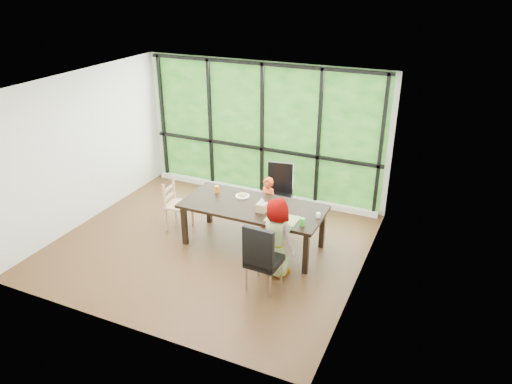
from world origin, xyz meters
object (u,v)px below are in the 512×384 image
dining_table (253,226)px  white_mug (318,215)px  plate_far (242,196)px  tissue_box (262,207)px  chair_window_leather (278,194)px  chair_end_beech (179,205)px  child_toddler (268,204)px  orange_cup (217,189)px  green_cup (302,222)px  child_older (279,238)px  plate_near (282,218)px  chair_interior_leather (264,256)px

dining_table → white_mug: white_mug is taller
plate_far → tissue_box: 0.64m
chair_window_leather → chair_end_beech: bearing=-156.3°
white_mug → plate_far: bearing=171.9°
tissue_box → child_toddler: bearing=105.9°
tissue_box → white_mug: bearing=11.0°
orange_cup → green_cup: bearing=-16.5°
child_older → plate_far: 1.29m
child_toddler → child_older: bearing=-39.9°
green_cup → white_mug: (0.14, 0.34, -0.02)m
chair_end_beech → orange_cup: (0.68, 0.18, 0.36)m
child_older → orange_cup: 1.66m
child_toddler → child_older: size_ratio=0.79×
child_older → white_mug: 0.76m
child_older → plate_near: size_ratio=5.76×
chair_window_leather → green_cup: bearing=-64.0°
chair_window_leather → plate_near: chair_window_leather is taller
chair_interior_leather → plate_near: 0.82m
orange_cup → child_toddler: bearing=28.8°
chair_interior_leather → child_toddler: bearing=-66.0°
child_older → orange_cup: size_ratio=10.16×
chair_end_beech → green_cup: bearing=-103.2°
child_toddler → plate_far: bearing=-107.2°
dining_table → plate_near: size_ratio=10.81×
dining_table → child_older: (0.69, -0.58, 0.25)m
child_older → chair_end_beech: bearing=8.8°
white_mug → green_cup: bearing=-112.1°
chair_interior_leather → chair_end_beech: (-2.09, 1.04, -0.09)m
plate_near → dining_table: bearing=158.8°
green_cup → white_mug: green_cup is taller
chair_interior_leather → white_mug: bearing=-110.4°
chair_window_leather → white_mug: 1.43m
dining_table → tissue_box: (0.22, -0.13, 0.44)m
chair_interior_leather → child_toddler: chair_interior_leather is taller
plate_near → white_mug: (0.49, 0.27, 0.03)m
chair_interior_leather → orange_cup: chair_interior_leather is taller
plate_far → dining_table: bearing=-37.9°
plate_near → green_cup: size_ratio=1.84×
chair_interior_leather → orange_cup: size_ratio=8.83×
chair_window_leather → chair_end_beech: (-1.50, -0.96, -0.09)m
dining_table → child_toddler: 0.63m
child_toddler → green_cup: child_toddler is taller
dining_table → child_older: bearing=-40.2°
chair_end_beech → child_older: 2.23m
child_toddler → white_mug: child_toddler is taller
child_older → tissue_box: size_ratio=7.89×
chair_interior_leather → tissue_box: size_ratio=6.86×
chair_end_beech → plate_far: chair_end_beech is taller
plate_near → tissue_box: size_ratio=1.37×
child_older → white_mug: size_ratio=17.20×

